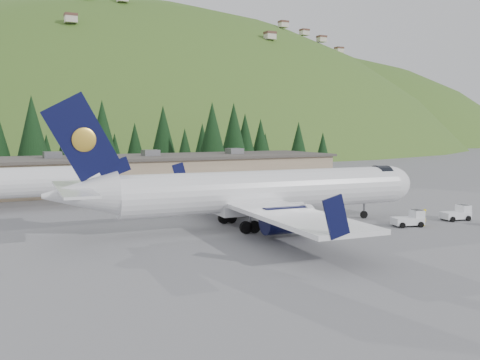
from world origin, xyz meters
name	(u,v)px	position (x,y,z in m)	size (l,w,h in m)	color
ground	(267,226)	(0.00, 0.00, 0.00)	(600.00, 600.00, 0.00)	slate
airliner	(257,192)	(-1.11, 0.07, 3.35)	(37.94, 35.59, 12.59)	white
baggage_tug_a	(410,219)	(12.35, -6.45, 0.71)	(3.22, 2.34, 1.58)	silver
baggage_tug_b	(458,213)	(19.32, -6.06, 0.70)	(3.13, 2.13, 1.57)	silver
terminal_building	(120,173)	(-5.01, 38.00, 2.62)	(71.00, 17.00, 6.10)	gray
ramp_worker	(424,218)	(13.66, -6.95, 0.83)	(0.61, 0.40, 1.67)	yellow
tree_line	(99,140)	(-3.55, 59.59, 7.28)	(112.78, 18.35, 14.08)	black
hills	(155,312)	(53.34, 207.38, -82.80)	(614.00, 330.00, 300.00)	#365F1C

